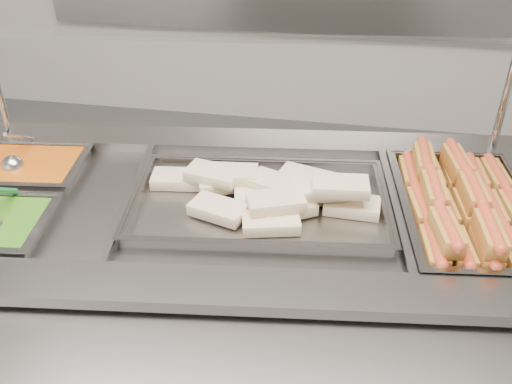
% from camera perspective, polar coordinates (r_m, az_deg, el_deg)
% --- Properties ---
extents(steam_counter, '(1.85, 0.98, 0.85)m').
position_cam_1_polar(steam_counter, '(1.75, -1.57, -12.20)').
color(steam_counter, slate).
rests_on(steam_counter, ground).
extents(tray_rail, '(1.71, 0.54, 0.05)m').
position_cam_1_polar(tray_rail, '(1.15, -3.85, -16.15)').
color(tray_rail, gray).
rests_on(tray_rail, steam_counter).
extents(sneeze_guard, '(1.58, 0.45, 0.41)m').
position_cam_1_polar(sneeze_guard, '(1.51, -1.39, 14.72)').
color(sneeze_guard, '#BCBCC0').
rests_on(sneeze_guard, steam_counter).
extents(pan_hotdogs, '(0.38, 0.55, 0.09)m').
position_cam_1_polar(pan_hotdogs, '(1.57, 20.19, -2.45)').
color(pan_hotdogs, gray).
rests_on(pan_hotdogs, steam_counter).
extents(pan_wraps, '(0.68, 0.45, 0.07)m').
position_cam_1_polar(pan_wraps, '(1.49, 0.36, -1.49)').
color(pan_wraps, gray).
rests_on(pan_wraps, steam_counter).
extents(pan_beans, '(0.31, 0.26, 0.09)m').
position_cam_1_polar(pan_beans, '(1.76, -21.50, 1.52)').
color(pan_beans, gray).
rests_on(pan_beans, steam_counter).
extents(hotdogs_in_buns, '(0.33, 0.51, 0.11)m').
position_cam_1_polar(hotdogs_in_buns, '(1.54, 20.04, -1.15)').
color(hotdogs_in_buns, '#AB7223').
rests_on(hotdogs_in_buns, pan_hotdogs).
extents(tortilla_wraps, '(0.63, 0.29, 0.09)m').
position_cam_1_polar(tortilla_wraps, '(1.49, 1.39, -0.01)').
color(tortilla_wraps, beige).
rests_on(tortilla_wraps, pan_wraps).
extents(ladle, '(0.07, 0.18, 0.14)m').
position_cam_1_polar(ladle, '(1.75, -23.09, 2.55)').
color(ladle, silver).
rests_on(ladle, pan_beans).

